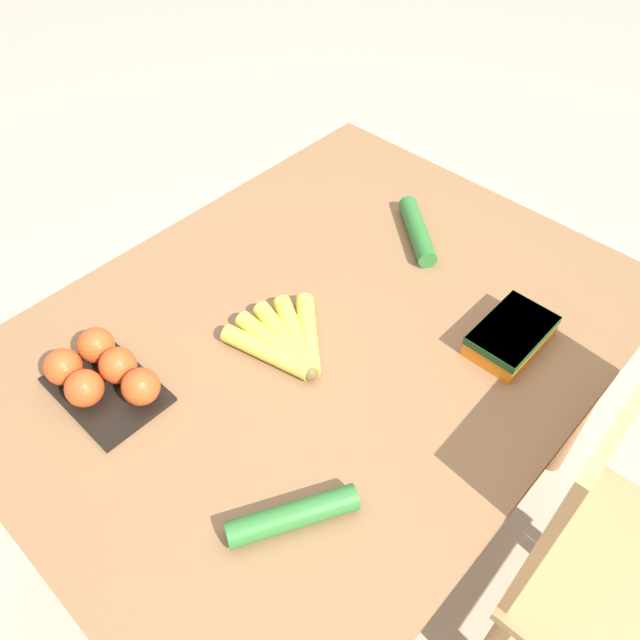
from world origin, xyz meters
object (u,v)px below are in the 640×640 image
Objects in this scene: tomato_pack at (101,374)px; cucumber_far at (293,516)px; chair at (616,568)px; carrot_bag at (511,334)px; banana_bunch at (286,341)px; cucumber_near at (417,230)px.

cucumber_far is (-0.05, 0.42, -0.02)m from tomato_pack.
chair is 4.67× the size of cucumber_far.
chair reaches higher than tomato_pack.
chair is 0.65m from cucumber_far.
chair is at bearing 119.36° from tomato_pack.
carrot_bag reaches higher than cucumber_far.
cucumber_far is at bearing -5.34° from carrot_bag.
carrot_bag is at bearing 71.59° from chair.
banana_bunch is 0.33m from tomato_pack.
cucumber_far is at bearing 46.88° from banana_bunch.
chair is 0.77m from cucumber_near.
tomato_pack reaches higher than banana_bunch.
carrot_bag is 0.93× the size of cucumber_near.
carrot_bag is 0.34m from cucumber_near.
chair is 5.43× the size of carrot_bag.
cucumber_near is (-0.71, 0.16, -0.02)m from tomato_pack.
carrot_bag is 0.53m from cucumber_far.
cucumber_near is at bearing 167.56° from tomato_pack.
tomato_pack is at bearing -31.20° from banana_bunch.
cucumber_near is at bearing 68.88° from chair.
banana_bunch is (0.19, -0.66, 0.27)m from chair.
cucumber_far reaches higher than banana_bunch.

